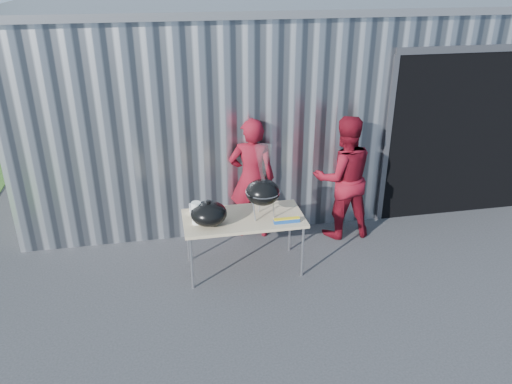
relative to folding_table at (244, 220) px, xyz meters
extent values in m
plane|color=#303032|center=(0.24, -0.72, -0.71)|extent=(80.00, 80.00, 0.00)
cube|color=#B8BDC5|center=(1.04, 3.98, 0.79)|extent=(8.00, 6.00, 3.00)
cube|color=black|center=(3.54, 1.55, 0.54)|extent=(2.40, 1.20, 2.50)
cube|color=#4C4C51|center=(3.54, 0.98, 1.84)|extent=(2.52, 0.08, 0.10)
cube|color=tan|center=(0.00, 0.00, 0.02)|extent=(1.50, 0.75, 0.04)
cylinder|color=silver|center=(-0.69, -0.31, -0.35)|extent=(0.03, 0.03, 0.71)
cylinder|color=silver|center=(0.69, -0.31, -0.35)|extent=(0.03, 0.03, 0.71)
cylinder|color=silver|center=(-0.69, 0.32, -0.35)|extent=(0.03, 0.03, 0.71)
cylinder|color=silver|center=(0.69, 0.32, -0.35)|extent=(0.03, 0.03, 0.71)
ellipsoid|color=black|center=(0.24, -0.03, 0.37)|extent=(0.42, 0.42, 0.32)
cylinder|color=silver|center=(0.24, -0.03, 0.39)|extent=(0.43, 0.43, 0.02)
cylinder|color=silver|center=(0.24, -0.03, 0.40)|extent=(0.40, 0.40, 0.01)
cylinder|color=silver|center=(0.24, 0.11, 0.16)|extent=(0.02, 0.02, 0.24)
cylinder|color=silver|center=(0.12, -0.10, 0.16)|extent=(0.02, 0.02, 0.24)
cylinder|color=silver|center=(0.36, -0.10, 0.16)|extent=(0.02, 0.02, 0.24)
cylinder|color=#B86B42|center=(0.11, -0.03, 0.41)|extent=(0.02, 0.14, 0.02)
cylinder|color=#B86B42|center=(0.14, -0.03, 0.41)|extent=(0.02, 0.14, 0.02)
cylinder|color=#B86B42|center=(0.17, -0.03, 0.41)|extent=(0.02, 0.14, 0.02)
cylinder|color=#B86B42|center=(0.20, -0.03, 0.41)|extent=(0.02, 0.14, 0.02)
cylinder|color=#B86B42|center=(0.24, -0.03, 0.41)|extent=(0.02, 0.14, 0.02)
cylinder|color=#B86B42|center=(0.27, -0.03, 0.41)|extent=(0.02, 0.14, 0.02)
cylinder|color=#B86B42|center=(0.30, -0.03, 0.41)|extent=(0.02, 0.14, 0.02)
cylinder|color=#B86B42|center=(0.34, -0.03, 0.41)|extent=(0.02, 0.14, 0.02)
cylinder|color=#B86B42|center=(0.37, -0.03, 0.41)|extent=(0.02, 0.14, 0.02)
cone|color=silver|center=(0.24, -0.03, 0.70)|extent=(0.20, 0.20, 0.55)
ellipsoid|color=black|center=(-0.44, -0.10, 0.18)|extent=(0.44, 0.44, 0.29)
cylinder|color=black|center=(-0.44, -0.10, 0.34)|extent=(0.05, 0.05, 0.03)
cylinder|color=white|center=(-0.58, -0.05, 0.18)|extent=(0.12, 0.12, 0.28)
cube|color=white|center=(-0.55, 0.24, 0.09)|extent=(0.20, 0.15, 0.10)
cube|color=navy|center=(0.49, -0.25, 0.07)|extent=(0.32, 0.05, 0.05)
cube|color=yellow|center=(0.49, -0.25, 0.10)|extent=(0.32, 0.05, 0.01)
imported|color=maroon|center=(0.28, 0.88, 0.17)|extent=(0.71, 0.54, 1.76)
imported|color=maroon|center=(1.53, 0.64, 0.18)|extent=(0.87, 0.68, 1.78)
camera|label=1|loc=(-0.92, -5.45, 2.92)|focal=35.00mm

